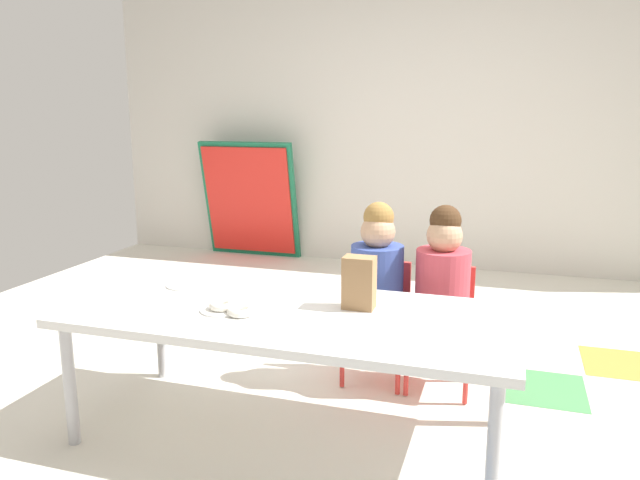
{
  "coord_description": "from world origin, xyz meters",
  "views": [
    {
      "loc": [
        0.7,
        -3.03,
        1.36
      ],
      "look_at": [
        -0.09,
        -0.53,
        0.8
      ],
      "focal_mm": 34.38,
      "sensor_mm": 36.0,
      "label": 1
    }
  ],
  "objects": [
    {
      "name": "ground_plane",
      "position": [
        0.0,
        0.0,
        -0.01
      ],
      "size": [
        5.91,
        4.69,
        0.02
      ],
      "color": "silver"
    },
    {
      "name": "back_wall",
      "position": [
        0.0,
        2.35,
        1.22
      ],
      "size": [
        5.91,
        0.1,
        2.43
      ],
      "primitive_type": "cube",
      "color": "beige",
      "rests_on": "ground_plane"
    },
    {
      "name": "craft_table",
      "position": [
        -0.14,
        -0.78,
        0.51
      ],
      "size": [
        1.83,
        0.81,
        0.55
      ],
      "color": "white",
      "rests_on": "ground_plane"
    },
    {
      "name": "seated_child_near_camera",
      "position": [
        0.09,
        -0.15,
        0.55
      ],
      "size": [
        0.32,
        0.31,
        0.92
      ],
      "color": "red",
      "rests_on": "ground_plane"
    },
    {
      "name": "seated_child_middle_seat",
      "position": [
        0.41,
        -0.15,
        0.55
      ],
      "size": [
        0.32,
        0.32,
        0.92
      ],
      "color": "red",
      "rests_on": "ground_plane"
    },
    {
      "name": "folded_activity_table",
      "position": [
        -1.61,
        2.15,
        0.54
      ],
      "size": [
        0.9,
        0.29,
        1.09
      ],
      "color": "#19724C",
      "rests_on": "ground_plane"
    },
    {
      "name": "paper_bag_brown",
      "position": [
        0.12,
        -0.66,
        0.66
      ],
      "size": [
        0.13,
        0.09,
        0.22
      ],
      "primitive_type": "cube",
      "color": "#9E754C",
      "rests_on": "craft_table"
    },
    {
      "name": "paper_plate_near_edge",
      "position": [
        -0.4,
        -0.87,
        0.56
      ],
      "size": [
        0.18,
        0.18,
        0.01
      ],
      "primitive_type": "cylinder",
      "color": "white",
      "rests_on": "craft_table"
    },
    {
      "name": "paper_plate_center_table",
      "position": [
        -0.73,
        -0.59,
        0.56
      ],
      "size": [
        0.18,
        0.18,
        0.01
      ],
      "primitive_type": "cylinder",
      "color": "white",
      "rests_on": "craft_table"
    },
    {
      "name": "donut_powdered_on_plate",
      "position": [
        -0.4,
        -0.87,
        0.58
      ],
      "size": [
        0.11,
        0.11,
        0.03
      ],
      "primitive_type": "torus",
      "color": "white",
      "rests_on": "craft_table"
    },
    {
      "name": "donut_powdered_loose",
      "position": [
        -0.31,
        -0.89,
        0.57
      ],
      "size": [
        0.11,
        0.11,
        0.03
      ],
      "primitive_type": "torus",
      "color": "white",
      "rests_on": "craft_table"
    }
  ]
}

